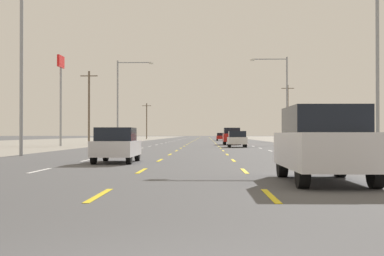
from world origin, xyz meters
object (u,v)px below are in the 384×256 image
(hatchback_inner_left_near, at_px, (117,145))
(sedan_inner_right_far, at_px, (221,137))
(suv_inner_right_nearest, at_px, (323,143))
(hatchback_inner_right_mid, at_px, (237,139))
(suv_inner_right_midfar, at_px, (232,136))
(streetlight_right_row_1, at_px, (283,94))
(streetlight_left_row_0, at_px, (29,55))
(streetlight_left_row_1, at_px, (121,96))
(pole_sign_left_row_1, at_px, (61,79))
(streetlight_right_row_0, at_px, (368,48))

(hatchback_inner_left_near, xyz_separation_m, sedan_inner_right_far, (6.84, 78.59, -0.03))
(suv_inner_right_nearest, bearing_deg, hatchback_inner_right_mid, 90.13)
(suv_inner_right_nearest, bearing_deg, hatchback_inner_left_near, 125.89)
(hatchback_inner_left_near, bearing_deg, suv_inner_right_midfar, 80.27)
(sedan_inner_right_far, distance_m, streetlight_right_row_1, 37.56)
(suv_inner_right_nearest, distance_m, suv_inner_right_midfar, 50.31)
(hatchback_inner_right_mid, height_order, suv_inner_right_midfar, suv_inner_right_midfar)
(streetlight_left_row_0, height_order, streetlight_right_row_1, streetlight_right_row_1)
(suv_inner_right_nearest, bearing_deg, streetlight_left_row_1, 104.36)
(suv_inner_right_nearest, height_order, streetlight_right_row_1, streetlight_right_row_1)
(suv_inner_right_nearest, relative_size, pole_sign_left_row_1, 0.52)
(suv_inner_right_nearest, relative_size, streetlight_right_row_0, 0.47)
(streetlight_left_row_1, bearing_deg, suv_inner_right_midfar, -5.70)
(sedan_inner_right_far, bearing_deg, suv_inner_right_midfar, -89.81)
(suv_inner_right_nearest, distance_m, hatchback_inner_left_near, 11.95)
(suv_inner_right_midfar, relative_size, streetlight_left_row_1, 0.48)
(suv_inner_right_midfar, height_order, streetlight_right_row_1, streetlight_right_row_1)
(pole_sign_left_row_1, bearing_deg, hatchback_inner_left_near, -71.25)
(hatchback_inner_right_mid, bearing_deg, streetlight_left_row_1, 134.28)
(hatchback_inner_left_near, bearing_deg, streetlight_left_row_0, 130.84)
(hatchback_inner_right_mid, bearing_deg, streetlight_right_row_1, 64.99)
(hatchback_inner_right_mid, bearing_deg, hatchback_inner_left_near, -103.64)
(streetlight_right_row_0, bearing_deg, hatchback_inner_left_near, -151.12)
(suv_inner_right_midfar, distance_m, sedan_inner_right_far, 37.96)
(pole_sign_left_row_1, bearing_deg, streetlight_right_row_1, 20.56)
(hatchback_inner_left_near, height_order, streetlight_right_row_0, streetlight_right_row_0)
(hatchback_inner_right_mid, distance_m, streetlight_right_row_0, 22.78)
(hatchback_inner_left_near, bearing_deg, pole_sign_left_row_1, 108.75)
(streetlight_left_row_0, relative_size, streetlight_left_row_1, 1.00)
(sedan_inner_right_far, height_order, streetlight_left_row_0, streetlight_left_row_0)
(hatchback_inner_right_mid, xyz_separation_m, suv_inner_right_midfar, (0.06, 12.15, 0.24))
(hatchback_inner_right_mid, height_order, streetlight_left_row_0, streetlight_left_row_0)
(streetlight_right_row_1, bearing_deg, streetlight_left_row_1, -180.00)
(streetlight_left_row_0, bearing_deg, streetlight_right_row_0, 0.00)
(sedan_inner_right_far, xyz_separation_m, streetlight_left_row_1, (-13.06, -36.64, 5.11))
(streetlight_left_row_0, height_order, streetlight_left_row_1, streetlight_left_row_1)
(suv_inner_right_nearest, xyz_separation_m, hatchback_inner_left_near, (-7.00, 9.68, -0.24))
(suv_inner_right_midfar, bearing_deg, suv_inner_right_nearest, -89.96)
(hatchback_inner_right_mid, bearing_deg, sedan_inner_right_far, 90.08)
(streetlight_right_row_1, bearing_deg, suv_inner_right_nearest, -96.84)
(sedan_inner_right_far, bearing_deg, streetlight_right_row_1, -80.17)
(sedan_inner_right_far, distance_m, streetlight_left_row_1, 39.23)
(hatchback_inner_left_near, distance_m, sedan_inner_right_far, 78.89)
(suv_inner_right_nearest, xyz_separation_m, sedan_inner_right_far, (-0.16, 88.27, -0.27))
(suv_inner_right_nearest, height_order, streetlight_right_row_0, streetlight_right_row_0)
(suv_inner_right_midfar, bearing_deg, hatchback_inner_left_near, -99.73)
(pole_sign_left_row_1, bearing_deg, hatchback_inner_right_mid, -13.51)
(hatchback_inner_right_mid, height_order, sedan_inner_right_far, hatchback_inner_right_mid)
(sedan_inner_right_far, xyz_separation_m, streetlight_right_row_0, (6.26, -71.36, 5.38))
(suv_inner_right_nearest, bearing_deg, streetlight_right_row_0, 70.15)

